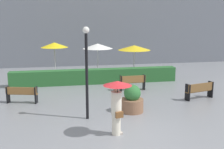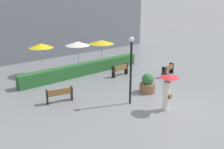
% 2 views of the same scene
% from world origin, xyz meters
% --- Properties ---
extents(ground_plane, '(60.00, 60.00, 0.00)m').
position_xyz_m(ground_plane, '(0.00, 0.00, 0.00)').
color(ground_plane, gray).
extents(bench_far_left, '(1.58, 0.70, 0.84)m').
position_xyz_m(bench_far_left, '(-4.29, 4.82, 0.51)').
color(bench_far_left, olive).
rests_on(bench_far_left, ground).
extents(bench_back_row, '(1.55, 0.40, 0.90)m').
position_xyz_m(bench_back_row, '(1.84, 6.25, 0.53)').
color(bench_back_row, olive).
rests_on(bench_back_row, ground).
extents(bench_far_right, '(1.70, 0.74, 0.87)m').
position_xyz_m(bench_far_right, '(4.84, 3.82, 0.51)').
color(bench_far_right, brown).
rests_on(bench_far_right, ground).
extents(pedestrian_with_umbrella, '(1.02, 1.02, 2.04)m').
position_xyz_m(pedestrian_with_umbrella, '(-0.40, 0.11, 1.34)').
color(pedestrian_with_umbrella, silver).
rests_on(pedestrian_with_umbrella, ground).
extents(planter_pot, '(1.02, 1.02, 1.26)m').
position_xyz_m(planter_pot, '(0.81, 2.51, 0.54)').
color(planter_pot, brown).
rests_on(planter_pot, ground).
extents(lamp_post, '(0.28, 0.28, 3.87)m').
position_xyz_m(lamp_post, '(-1.28, 2.01, 2.38)').
color(lamp_post, black).
rests_on(lamp_post, ground).
extents(patio_umbrella_yellow, '(1.88, 1.88, 2.55)m').
position_xyz_m(patio_umbrella_yellow, '(-2.68, 10.57, 2.36)').
color(patio_umbrella_yellow, silver).
rests_on(patio_umbrella_yellow, ground).
extents(patio_umbrella_white, '(2.08, 2.08, 2.47)m').
position_xyz_m(patio_umbrella_white, '(0.27, 9.91, 2.29)').
color(patio_umbrella_white, silver).
rests_on(patio_umbrella_white, ground).
extents(patio_umbrella_yellow_far, '(2.34, 2.34, 2.30)m').
position_xyz_m(patio_umbrella_yellow_far, '(2.95, 10.06, 2.12)').
color(patio_umbrella_yellow_far, silver).
rests_on(patio_umbrella_yellow_far, ground).
extents(hedge_strip, '(10.79, 0.70, 0.95)m').
position_xyz_m(hedge_strip, '(-0.09, 8.40, 0.47)').
color(hedge_strip, '#28602D').
rests_on(hedge_strip, ground).
extents(building_facade, '(28.00, 1.20, 9.75)m').
position_xyz_m(building_facade, '(0.00, 16.00, 4.88)').
color(building_facade, slate).
rests_on(building_facade, ground).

